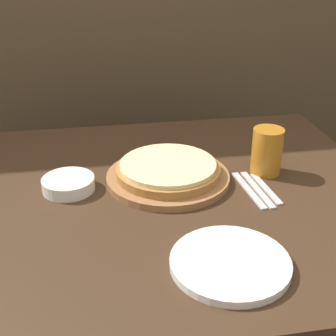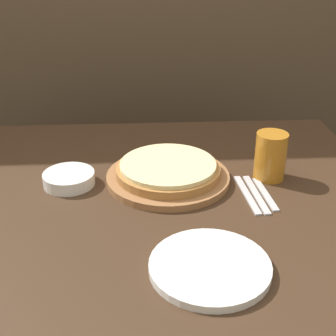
{
  "view_description": "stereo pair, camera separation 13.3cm",
  "coord_description": "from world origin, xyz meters",
  "px_view_note": "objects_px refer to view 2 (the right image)",
  "views": [
    {
      "loc": [
        -0.17,
        -1.1,
        1.38
      ],
      "look_at": [
        0.03,
        0.07,
        0.78
      ],
      "focal_mm": 50.0,
      "sensor_mm": 36.0,
      "label": 1
    },
    {
      "loc": [
        -0.04,
        -1.11,
        1.38
      ],
      "look_at": [
        0.03,
        0.07,
        0.78
      ],
      "focal_mm": 50.0,
      "sensor_mm": 36.0,
      "label": 2
    }
  ],
  "objects_px": {
    "dinner_plate": "(210,267)",
    "fork": "(247,195)",
    "pizza_on_board": "(168,173)",
    "side_bowl": "(69,179)",
    "beer_glass": "(271,154)",
    "spoon": "(265,194)",
    "dinner_knife": "(256,194)"
  },
  "relations": [
    {
      "from": "beer_glass",
      "to": "dinner_knife",
      "type": "distance_m",
      "value": 0.14
    },
    {
      "from": "dinner_knife",
      "to": "dinner_plate",
      "type": "bearing_deg",
      "value": -118.77
    },
    {
      "from": "fork",
      "to": "spoon",
      "type": "height_order",
      "value": "same"
    },
    {
      "from": "dinner_plate",
      "to": "beer_glass",
      "type": "bearing_deg",
      "value": 60.87
    },
    {
      "from": "pizza_on_board",
      "to": "dinner_plate",
      "type": "distance_m",
      "value": 0.41
    },
    {
      "from": "beer_glass",
      "to": "side_bowl",
      "type": "distance_m",
      "value": 0.58
    },
    {
      "from": "dinner_plate",
      "to": "fork",
      "type": "height_order",
      "value": "dinner_plate"
    },
    {
      "from": "side_bowl",
      "to": "dinner_plate",
      "type": "bearing_deg",
      "value": -48.93
    },
    {
      "from": "beer_glass",
      "to": "fork",
      "type": "relative_size",
      "value": 0.66
    },
    {
      "from": "dinner_plate",
      "to": "spoon",
      "type": "relative_size",
      "value": 1.46
    },
    {
      "from": "beer_glass",
      "to": "side_bowl",
      "type": "xyz_separation_m",
      "value": [
        -0.57,
        -0.01,
        -0.06
      ]
    },
    {
      "from": "pizza_on_board",
      "to": "side_bowl",
      "type": "relative_size",
      "value": 2.44
    },
    {
      "from": "side_bowl",
      "to": "fork",
      "type": "height_order",
      "value": "side_bowl"
    },
    {
      "from": "beer_glass",
      "to": "dinner_plate",
      "type": "height_order",
      "value": "beer_glass"
    },
    {
      "from": "pizza_on_board",
      "to": "fork",
      "type": "relative_size",
      "value": 1.7
    },
    {
      "from": "pizza_on_board",
      "to": "side_bowl",
      "type": "distance_m",
      "value": 0.28
    },
    {
      "from": "dinner_knife",
      "to": "fork",
      "type": "bearing_deg",
      "value": 180.0
    },
    {
      "from": "fork",
      "to": "dinner_knife",
      "type": "relative_size",
      "value": 1.0
    },
    {
      "from": "side_bowl",
      "to": "dinner_knife",
      "type": "relative_size",
      "value": 0.7
    },
    {
      "from": "fork",
      "to": "spoon",
      "type": "xyz_separation_m",
      "value": [
        0.05,
        0.0,
        0.0
      ]
    },
    {
      "from": "dinner_knife",
      "to": "spoon",
      "type": "distance_m",
      "value": 0.03
    },
    {
      "from": "side_bowl",
      "to": "fork",
      "type": "relative_size",
      "value": 0.7
    },
    {
      "from": "pizza_on_board",
      "to": "fork",
      "type": "xyz_separation_m",
      "value": [
        0.21,
        -0.1,
        -0.02
      ]
    },
    {
      "from": "beer_glass",
      "to": "dinner_knife",
      "type": "bearing_deg",
      "value": -120.23
    },
    {
      "from": "fork",
      "to": "spoon",
      "type": "relative_size",
      "value": 1.17
    },
    {
      "from": "side_bowl",
      "to": "fork",
      "type": "distance_m",
      "value": 0.5
    },
    {
      "from": "dinner_plate",
      "to": "dinner_knife",
      "type": "relative_size",
      "value": 1.25
    },
    {
      "from": "beer_glass",
      "to": "fork",
      "type": "height_order",
      "value": "beer_glass"
    },
    {
      "from": "side_bowl",
      "to": "spoon",
      "type": "bearing_deg",
      "value": -9.45
    },
    {
      "from": "pizza_on_board",
      "to": "fork",
      "type": "height_order",
      "value": "pizza_on_board"
    },
    {
      "from": "side_bowl",
      "to": "dinner_knife",
      "type": "bearing_deg",
      "value": -9.9
    },
    {
      "from": "dinner_plate",
      "to": "side_bowl",
      "type": "relative_size",
      "value": 1.79
    }
  ]
}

